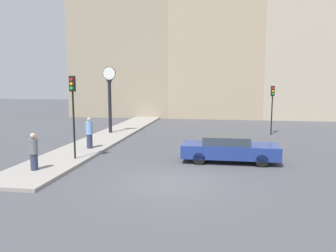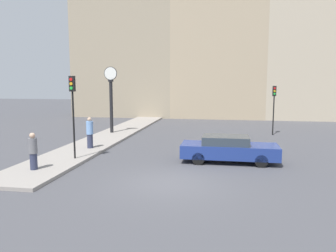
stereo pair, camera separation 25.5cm
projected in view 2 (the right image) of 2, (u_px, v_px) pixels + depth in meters
The scene contains 9 objects.
ground_plane at pixel (170, 183), 12.97m from camera, with size 120.00×120.00×0.00m, color #47474C.
sidewalk_corner at pixel (118, 133), 25.36m from camera, with size 2.76×27.28×0.15m, color gray.
building_row at pixel (207, 55), 36.71m from camera, with size 30.62×5.00×14.46m.
sedan_car at pixel (228, 149), 16.26m from camera, with size 4.74×1.76×1.33m.
traffic_light_near at pixel (73, 100), 16.13m from camera, with size 0.26×0.24×4.12m.
traffic_light_far at pixel (274, 100), 24.44m from camera, with size 0.26×0.24×3.70m.
street_clock at pixel (111, 97), 24.74m from camera, with size 1.00×0.32×4.97m.
pedestrian_grey_jacket at pixel (33, 151), 14.29m from camera, with size 0.37×0.37×1.64m.
pedestrian_blue_stripe at pixel (90, 133), 19.01m from camera, with size 0.39×0.39×1.80m.
Camera 2 is at (2.08, -12.39, 3.95)m, focal length 35.00 mm.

